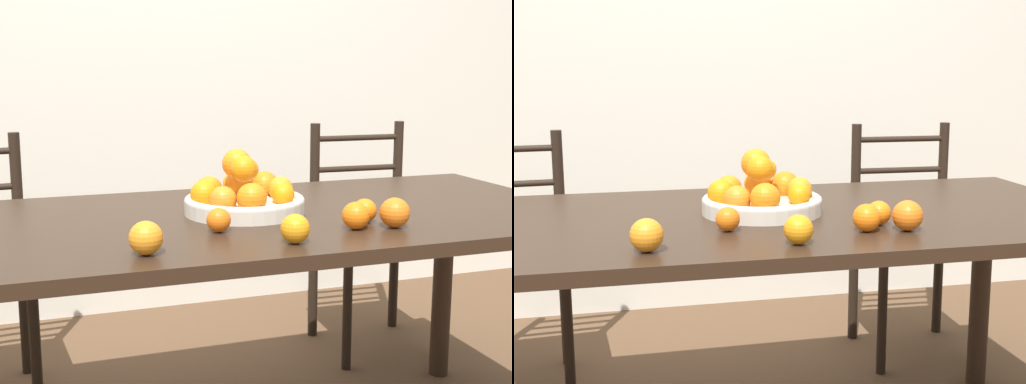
% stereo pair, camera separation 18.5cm
% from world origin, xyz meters
% --- Properties ---
extents(wall_back, '(8.00, 0.06, 2.60)m').
position_xyz_m(wall_back, '(0.00, 1.46, 1.30)').
color(wall_back, silver).
rests_on(wall_back, ground_plane).
extents(dining_table, '(1.91, 0.88, 0.75)m').
position_xyz_m(dining_table, '(0.00, 0.00, 0.66)').
color(dining_table, black).
rests_on(dining_table, ground_plane).
extents(fruit_bowl, '(0.33, 0.33, 0.17)m').
position_xyz_m(fruit_bowl, '(-0.00, 0.03, 0.80)').
color(fruit_bowl, beige).
rests_on(fruit_bowl, dining_table).
extents(orange_loose_0, '(0.06, 0.06, 0.06)m').
position_xyz_m(orange_loose_0, '(-0.13, -0.17, 0.78)').
color(orange_loose_0, orange).
rests_on(orange_loose_0, dining_table).
extents(orange_loose_1, '(0.07, 0.07, 0.07)m').
position_xyz_m(orange_loose_1, '(0.01, -0.33, 0.78)').
color(orange_loose_1, orange).
rests_on(orange_loose_1, dining_table).
extents(orange_loose_2, '(0.08, 0.08, 0.08)m').
position_xyz_m(orange_loose_2, '(0.30, -0.26, 0.79)').
color(orange_loose_2, orange).
rests_on(orange_loose_2, dining_table).
extents(orange_loose_3, '(0.07, 0.07, 0.07)m').
position_xyz_m(orange_loose_3, '(-0.33, -0.32, 0.79)').
color(orange_loose_3, orange).
rests_on(orange_loose_3, dining_table).
extents(orange_loose_4, '(0.07, 0.07, 0.07)m').
position_xyz_m(orange_loose_4, '(0.20, -0.25, 0.78)').
color(orange_loose_4, orange).
rests_on(orange_loose_4, dining_table).
extents(orange_loose_5, '(0.06, 0.06, 0.06)m').
position_xyz_m(orange_loose_5, '(0.26, -0.19, 0.78)').
color(orange_loose_5, orange).
rests_on(orange_loose_5, dining_table).
extents(chair_right, '(0.44, 0.42, 0.91)m').
position_xyz_m(chair_right, '(0.77, 0.72, 0.45)').
color(chair_right, black).
rests_on(chair_right, ground_plane).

